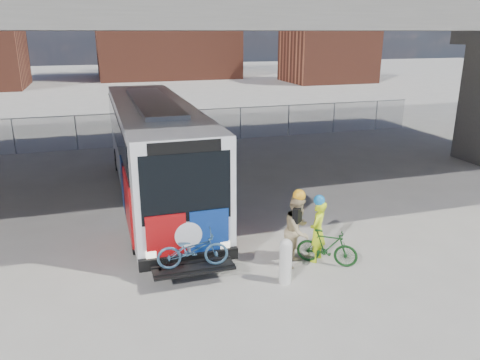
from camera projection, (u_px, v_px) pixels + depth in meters
name	position (u px, v px, depth m)	size (l,w,h in m)	color
ground	(233.00, 224.00, 15.19)	(160.00, 160.00, 0.00)	#9E9991
bus	(155.00, 143.00, 16.93)	(2.67, 12.94, 3.69)	silver
overpass	(201.00, 15.00, 16.84)	(40.00, 16.00, 7.95)	#605E59
chainlink_fence	(171.00, 118.00, 25.68)	(30.00, 0.06, 30.00)	gray
brick_buildings	(132.00, 36.00, 57.77)	(54.00, 22.00, 12.00)	brown
bollard	(286.00, 260.00, 11.47)	(0.31, 0.31, 1.18)	silver
cyclist_hivis	(318.00, 229.00, 12.52)	(0.74, 0.73, 1.89)	#DFFF1A
cyclist_tan	(298.00, 229.00, 12.33)	(1.18, 1.17, 2.10)	tan
bike_parked	(327.00, 247.00, 12.44)	(0.46, 1.63, 0.98)	#143F17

